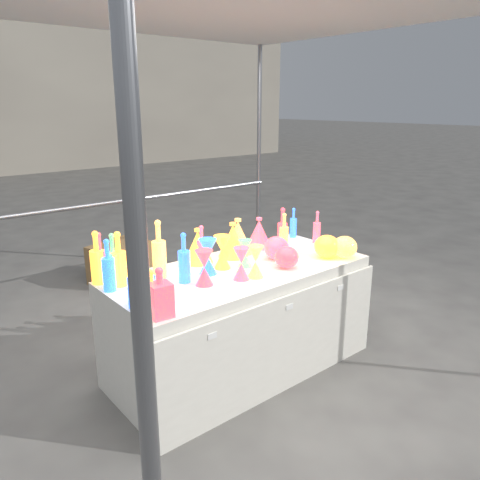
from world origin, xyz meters
TOP-DOWN VIEW (x-y plane):
  - ground at (0.00, 0.00)m, footprint 80.00×80.00m
  - canopy_tent at (0.00, 0.01)m, footprint 3.15×3.15m
  - display_table at (0.00, -0.01)m, footprint 1.84×0.83m
  - background_building at (4.00, 14.00)m, footprint 14.00×6.00m
  - cardboard_box_closed at (0.09, 2.13)m, footprint 0.66×0.56m
  - cardboard_box_flat at (0.40, 2.58)m, footprint 0.87×0.76m
  - bottle_0 at (-0.85, 0.35)m, footprint 0.10×0.10m
  - bottle_1 at (-0.85, 0.19)m, footprint 0.09×0.09m
  - bottle_2 at (-0.83, 0.35)m, footprint 0.09×0.09m
  - bottle_3 at (-0.14, 0.25)m, footprint 0.08×0.08m
  - bottle_4 at (-0.50, 0.20)m, footprint 0.11×0.11m
  - bottle_5 at (-0.79, 0.25)m, footprint 0.09×0.09m
  - bottle_6 at (-0.76, 0.23)m, footprint 0.12×0.12m
  - bottle_7 at (-0.43, 0.02)m, footprint 0.09×0.09m
  - decanter_0 at (-0.81, -0.24)m, footprint 0.12×0.12m
  - decanter_1 at (-0.79, -0.31)m, footprint 0.12×0.12m
  - decanter_2 at (-0.81, -0.15)m, footprint 0.14×0.14m
  - hourglass_0 at (-0.36, -0.09)m, footprint 0.12×0.12m
  - hourglass_1 at (-0.12, -0.16)m, footprint 0.12×0.12m
  - hourglass_2 at (-0.03, -0.19)m, footprint 0.11×0.11m
  - hourglass_3 at (0.05, 0.01)m, footprint 0.12×0.12m
  - hourglass_4 at (-0.09, 0.08)m, footprint 0.15×0.15m
  - hourglass_5 at (-0.23, 0.05)m, footprint 0.13×0.13m
  - globe_0 at (0.63, -0.22)m, footprint 0.20×0.20m
  - globe_1 at (0.73, -0.30)m, footprint 0.20×0.20m
  - globe_2 at (0.25, -0.19)m, footprint 0.21×0.21m
  - globe_3 at (0.33, -0.01)m, footprint 0.20×0.20m
  - lampshade_0 at (-0.15, 0.28)m, footprint 0.23×0.23m
  - lampshade_1 at (0.12, 0.23)m, footprint 0.22×0.22m
  - lampshade_2 at (0.42, 0.28)m, footprint 0.25×0.25m
  - lampshade_3 at (0.21, 0.28)m, footprint 0.26×0.26m
  - bottle_8 at (0.83, 0.31)m, footprint 0.07×0.07m
  - bottle_9 at (0.52, 0.12)m, footprint 0.07×0.07m
  - bottle_10 at (0.86, 0.08)m, footprint 0.08×0.08m
  - bottle_11 at (0.50, 0.09)m, footprint 0.09×0.09m

SIDE VIEW (x-z plane):
  - ground at x=0.00m, z-range 0.00..0.00m
  - cardboard_box_flat at x=0.40m, z-range 0.00..0.06m
  - cardboard_box_closed at x=0.09m, z-range 0.00..0.41m
  - display_table at x=0.00m, z-range 0.00..0.75m
  - globe_2 at x=0.25m, z-range 0.75..0.88m
  - globe_1 at x=0.73m, z-range 0.75..0.89m
  - globe_3 at x=0.33m, z-range 0.75..0.90m
  - globe_0 at x=0.63m, z-range 0.75..0.90m
  - hourglass_3 at x=0.05m, z-range 0.75..0.94m
  - hourglass_2 at x=-0.03m, z-range 0.75..0.96m
  - hourglass_1 at x=-0.12m, z-range 0.75..0.96m
  - hourglass_0 at x=-0.36m, z-range 0.75..0.97m
  - hourglass_4 at x=-0.09m, z-range 0.75..0.98m
  - lampshade_2 at x=0.42m, z-range 0.75..0.99m
  - hourglass_5 at x=-0.23m, z-range 0.75..0.99m
  - lampshade_0 at x=-0.15m, z-range 0.75..1.00m
  - decanter_0 at x=-0.81m, z-range 0.75..1.00m
  - bottle_8 at x=0.83m, z-range 0.75..1.00m
  - lampshade_1 at x=0.12m, z-range 0.75..1.00m
  - bottle_10 at x=0.86m, z-range 0.75..1.01m
  - lampshade_3 at x=0.21m, z-range 0.75..1.01m
  - decanter_2 at x=-0.81m, z-range 0.75..1.02m
  - bottle_3 at x=-0.14m, z-range 0.75..1.02m
  - decanter_1 at x=-0.79m, z-range 0.75..1.02m
  - bottle_11 at x=0.50m, z-range 0.75..1.05m
  - bottle_1 at x=-0.85m, z-range 0.75..1.07m
  - bottle_7 at x=-0.43m, z-range 0.75..1.07m
  - bottle_2 at x=-0.83m, z-range 0.75..1.07m
  - bottle_9 at x=0.52m, z-range 0.75..1.08m
  - bottle_5 at x=-0.79m, z-range 0.75..1.08m
  - bottle_0 at x=-0.85m, z-range 0.75..1.09m
  - bottle_6 at x=-0.76m, z-range 0.75..1.09m
  - bottle_4 at x=-0.50m, z-range 0.75..1.13m
  - canopy_tent at x=0.00m, z-range 1.15..3.61m
  - background_building at x=4.00m, z-range 0.00..6.00m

